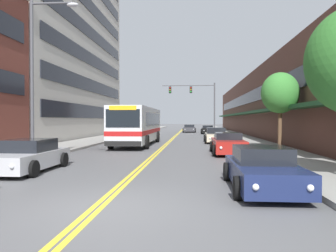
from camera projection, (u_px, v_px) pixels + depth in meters
ground_plane at (176, 135)px, 44.74m from camera, size 240.00×240.00×0.00m
sidewalk_left at (124, 134)px, 45.29m from camera, size 3.56×106.00×0.16m
sidewalk_right at (230, 135)px, 44.18m from camera, size 3.56×106.00×0.16m
centre_line at (176, 135)px, 44.74m from camera, size 0.34×106.00×0.01m
office_tower_left at (41, 22)px, 37.90m from camera, size 12.08×28.00×26.81m
storefront_row_right at (276, 106)px, 43.65m from camera, size 9.10×68.00×7.87m
city_bus at (138, 124)px, 27.19m from camera, size 2.85×11.81×3.04m
car_silver_parked_left_near at (28, 156)px, 13.19m from camera, size 2.11×4.58×1.29m
car_white_parked_left_far at (141, 132)px, 41.63m from camera, size 2.04×4.77×1.14m
car_navy_parked_right_foreground at (262, 170)px, 9.74m from camera, size 2.02×4.49×1.26m
car_black_parked_right_mid at (208, 130)px, 48.88m from camera, size 2.03×4.30×1.25m
car_champagne_parked_right_far at (216, 136)px, 29.79m from camera, size 2.12×4.61×1.37m
car_red_parked_right_end at (228, 144)px, 19.89m from camera, size 2.02×4.80×1.29m
car_dark_grey_moving_lead at (189, 129)px, 54.99m from camera, size 2.19×4.92×1.28m
traffic_signal_mast at (197, 98)px, 45.14m from camera, size 7.30×0.38×7.19m
street_lamp_left_near at (39, 66)px, 15.32m from camera, size 2.35×0.28×7.65m
street_tree_right_mid at (280, 93)px, 21.25m from camera, size 2.42×2.42×4.99m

